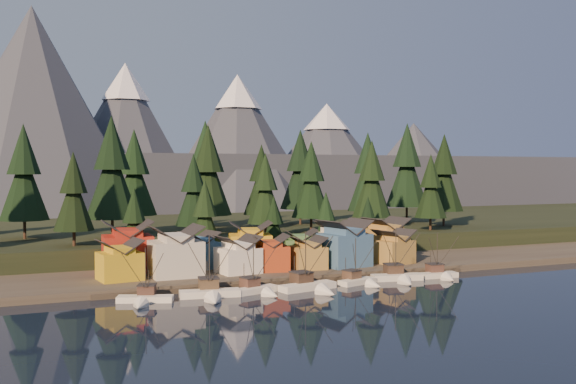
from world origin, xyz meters
name	(u,v)px	position (x,y,z in m)	size (l,w,h in m)	color
ground	(330,298)	(0.00, 0.00, 0.00)	(500.00, 500.00, 0.00)	black
shore_strip	(254,264)	(0.00, 40.00, 0.75)	(400.00, 50.00, 1.50)	#3C342B
hillside	(199,235)	(0.00, 90.00, 3.00)	(420.00, 100.00, 6.00)	black
dock	(294,281)	(0.00, 16.50, 0.50)	(80.00, 4.00, 1.00)	#473E32
mountain_ridge	(123,164)	(-4.20, 213.59, 26.06)	(560.00, 190.00, 90.00)	#484F5D
boat_0	(144,292)	(-31.72, 8.63, 1.90)	(10.24, 10.58, 10.49)	white
boat_1	(211,286)	(-19.84, 8.31, 2.25)	(11.59, 12.32, 12.23)	white
boat_2	(259,283)	(-10.46, 8.76, 1.95)	(9.97, 10.39, 10.56)	white
boat_3	(312,279)	(-0.15, 7.43, 2.22)	(12.28, 13.00, 12.36)	white
boat_4	(361,275)	(11.67, 9.39, 1.97)	(9.21, 9.66, 10.32)	white
boat_5	(399,270)	(21.08, 10.05, 2.23)	(11.32, 11.98, 12.06)	white
boat_6	(441,268)	(31.14, 9.54, 2.11)	(8.72, 9.36, 10.70)	silver
house_front_0	(120,259)	(-33.34, 25.34, 5.66)	(8.88, 8.51, 7.92)	gold
house_front_1	(176,250)	(-22.19, 25.47, 6.90)	(10.01, 9.61, 10.28)	beige
house_front_2	(238,253)	(-9.20, 24.53, 5.60)	(8.94, 8.99, 7.80)	white
house_front_3	(270,252)	(-1.96, 24.76, 5.54)	(8.68, 8.39, 7.70)	#A33919
house_front_4	(308,252)	(6.70, 24.02, 5.18)	(7.21, 7.73, 7.01)	#AB853C
house_front_5	(344,242)	(15.77, 24.13, 6.95)	(11.28, 10.55, 10.37)	#3B638C
house_front_6	(394,246)	(28.35, 23.63, 5.59)	(9.30, 8.98, 7.79)	#A47F3A
house_back_0	(127,245)	(-30.37, 34.67, 7.20)	(10.38, 10.00, 10.85)	maroon
house_back_1	(199,249)	(-15.09, 33.59, 5.73)	(8.58, 8.65, 8.06)	#3B688D
house_back_2	(250,242)	(-3.17, 33.78, 6.69)	(11.17, 10.62, 9.88)	gold
house_back_3	(300,245)	(9.18, 33.74, 5.54)	(8.99, 8.39, 7.70)	#4B7A42
house_back_4	(336,240)	(17.96, 32.35, 6.41)	(8.58, 8.23, 9.34)	beige
house_back_5	(386,237)	(30.91, 31.22, 6.70)	(9.44, 9.54, 9.91)	#AD833D
tree_hill_1	(24,176)	(-50.00, 68.00, 21.58)	(12.23, 12.23, 28.49)	#332319
tree_hill_2	(74,194)	(-40.00, 48.00, 17.59)	(9.10, 9.10, 21.21)	#332319
tree_hill_3	(112,171)	(-30.00, 60.00, 22.70)	(13.11, 13.11, 30.55)	#332319
tree_hill_4	(134,176)	(-22.00, 75.00, 21.45)	(12.13, 12.13, 28.27)	#332319
tree_hill_5	(194,193)	(-12.00, 50.00, 17.47)	(9.01, 9.01, 20.99)	#332319
tree_hill_6	(208,174)	(-4.00, 65.00, 22.06)	(12.61, 12.61, 29.38)	#332319
tree_hill_7	(265,191)	(6.00, 48.00, 17.69)	(9.18, 9.18, 21.39)	#332319
tree_hill_8	(261,183)	(14.00, 72.00, 19.40)	(10.52, 10.52, 24.51)	#332319
tree_hill_9	(311,182)	(22.00, 55.00, 19.65)	(10.72, 10.72, 24.98)	#332319
tree_hill_10	(300,173)	(30.00, 80.00, 22.24)	(12.75, 12.75, 29.71)	#332319
tree_hill_11	(372,182)	(38.00, 50.00, 19.79)	(10.83, 10.83, 25.24)	#332319
tree_hill_12	(368,175)	(46.00, 66.00, 21.56)	(12.22, 12.22, 28.46)	#332319
tree_hill_13	(431,189)	(56.00, 48.00, 17.81)	(9.27, 9.27, 21.60)	#332319
tree_hill_14	(407,168)	(64.00, 72.00, 23.57)	(13.80, 13.80, 32.14)	#332319
tree_hill_15	(205,169)	(0.00, 82.00, 23.36)	(13.63, 13.63, 31.76)	#332319
tree_hill_17	(444,176)	(68.00, 58.00, 21.32)	(12.03, 12.03, 28.03)	#332319
tree_shore_0	(134,224)	(-28.00, 40.00, 11.22)	(7.64, 7.64, 17.80)	#332319
tree_shore_1	(205,218)	(-12.00, 40.00, 12.12)	(8.34, 8.34, 19.44)	#332319
tree_shore_2	(274,225)	(5.00, 40.00, 9.88)	(6.59, 6.59, 15.36)	#332319
tree_shore_3	(326,221)	(19.00, 40.00, 10.32)	(6.93, 6.93, 16.15)	#332319
tree_shore_4	(368,223)	(31.00, 40.00, 9.59)	(6.36, 6.36, 14.82)	#332319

